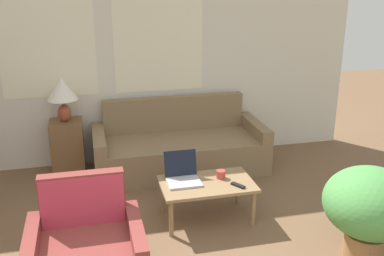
{
  "coord_description": "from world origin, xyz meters",
  "views": [
    {
      "loc": [
        -0.32,
        -1.83,
        2.31
      ],
      "look_at": [
        0.73,
        2.55,
        0.75
      ],
      "focal_mm": 42.0,
      "sensor_mm": 36.0,
      "label": 1
    }
  ],
  "objects": [
    {
      "name": "laptop",
      "position": [
        0.52,
        2.05,
        0.45
      ],
      "size": [
        0.32,
        0.33,
        0.27
      ],
      "color": "#B7B7BC",
      "rests_on": "coffee_table"
    },
    {
      "name": "potted_plant",
      "position": [
        1.89,
        1.04,
        0.48
      ],
      "size": [
        0.78,
        0.78,
        0.8
      ],
      "color": "#996B42",
      "rests_on": "ground_plane"
    },
    {
      "name": "cup_navy",
      "position": [
        0.9,
        2.02,
        0.43
      ],
      "size": [
        0.09,
        0.09,
        0.08
      ],
      "color": "#B23D38",
      "rests_on": "coffee_table"
    },
    {
      "name": "coffee_table",
      "position": [
        0.74,
        1.95,
        0.35
      ],
      "size": [
        0.9,
        0.56,
        0.4
      ],
      "color": "#8E704C",
      "rests_on": "ground_plane"
    },
    {
      "name": "couch",
      "position": [
        0.73,
        3.23,
        0.25
      ],
      "size": [
        2.07,
        0.86,
        0.84
      ],
      "color": "#846B4C",
      "rests_on": "ground_plane"
    },
    {
      "name": "wall_back",
      "position": [
        -0.0,
        3.67,
        1.31
      ],
      "size": [
        6.25,
        0.06,
        2.6
      ],
      "color": "silver",
      "rests_on": "ground_plane"
    },
    {
      "name": "tv_remote",
      "position": [
        1.0,
        1.8,
        0.41
      ],
      "size": [
        0.12,
        0.15,
        0.02
      ],
      "color": "black",
      "rests_on": "coffee_table"
    },
    {
      "name": "side_table",
      "position": [
        -0.6,
        3.38,
        0.33
      ],
      "size": [
        0.38,
        0.38,
        0.66
      ],
      "color": "brown",
      "rests_on": "ground_plane"
    },
    {
      "name": "table_lamp",
      "position": [
        -0.6,
        3.38,
        1.02
      ],
      "size": [
        0.35,
        0.35,
        0.52
      ],
      "color": "brown",
      "rests_on": "side_table"
    }
  ]
}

